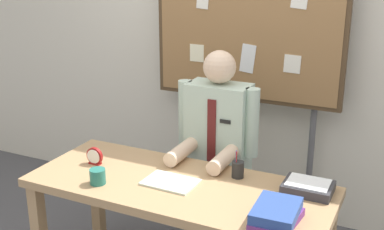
{
  "coord_description": "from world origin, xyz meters",
  "views": [
    {
      "loc": [
        1.14,
        -2.21,
        1.96
      ],
      "look_at": [
        0.0,
        0.17,
        1.09
      ],
      "focal_mm": 46.09,
      "sensor_mm": 36.0,
      "label": 1
    }
  ],
  "objects_px": {
    "desk": "(179,198)",
    "book_stack": "(276,215)",
    "person": "(217,162)",
    "bulletin_board": "(247,30)",
    "open_notebook": "(170,182)",
    "coffee_mug": "(98,176)",
    "pen_holder": "(238,169)",
    "desk_clock": "(95,157)",
    "paper_tray": "(308,187)"
  },
  "relations": [
    {
      "from": "desk",
      "to": "book_stack",
      "type": "distance_m",
      "value": 0.65
    },
    {
      "from": "person",
      "to": "bulletin_board",
      "type": "height_order",
      "value": "bulletin_board"
    },
    {
      "from": "book_stack",
      "to": "open_notebook",
      "type": "height_order",
      "value": "book_stack"
    },
    {
      "from": "person",
      "to": "coffee_mug",
      "type": "bearing_deg",
      "value": -118.22
    },
    {
      "from": "open_notebook",
      "to": "coffee_mug",
      "type": "bearing_deg",
      "value": -153.73
    },
    {
      "from": "pen_holder",
      "to": "bulletin_board",
      "type": "bearing_deg",
      "value": 107.73
    },
    {
      "from": "book_stack",
      "to": "coffee_mug",
      "type": "height_order",
      "value": "book_stack"
    },
    {
      "from": "bulletin_board",
      "to": "desk_clock",
      "type": "relative_size",
      "value": 18.83
    },
    {
      "from": "open_notebook",
      "to": "coffee_mug",
      "type": "height_order",
      "value": "coffee_mug"
    },
    {
      "from": "paper_tray",
      "to": "desk",
      "type": "bearing_deg",
      "value": -162.84
    },
    {
      "from": "bulletin_board",
      "to": "coffee_mug",
      "type": "height_order",
      "value": "bulletin_board"
    },
    {
      "from": "paper_tray",
      "to": "person",
      "type": "bearing_deg",
      "value": 152.71
    },
    {
      "from": "desk",
      "to": "desk_clock",
      "type": "distance_m",
      "value": 0.6
    },
    {
      "from": "desk_clock",
      "to": "pen_holder",
      "type": "xyz_separation_m",
      "value": [
        0.85,
        0.2,
        0.0
      ]
    },
    {
      "from": "book_stack",
      "to": "desk_clock",
      "type": "distance_m",
      "value": 1.21
    },
    {
      "from": "person",
      "to": "paper_tray",
      "type": "height_order",
      "value": "person"
    },
    {
      "from": "person",
      "to": "open_notebook",
      "type": "distance_m",
      "value": 0.58
    },
    {
      "from": "bulletin_board",
      "to": "paper_tray",
      "type": "bearing_deg",
      "value": -51.48
    },
    {
      "from": "book_stack",
      "to": "coffee_mug",
      "type": "distance_m",
      "value": 1.01
    },
    {
      "from": "desk",
      "to": "open_notebook",
      "type": "distance_m",
      "value": 0.11
    },
    {
      "from": "book_stack",
      "to": "person",
      "type": "bearing_deg",
      "value": 129.76
    },
    {
      "from": "book_stack",
      "to": "coffee_mug",
      "type": "xyz_separation_m",
      "value": [
        -1.01,
        -0.02,
        -0.0
      ]
    },
    {
      "from": "desk_clock",
      "to": "coffee_mug",
      "type": "xyz_separation_m",
      "value": [
        0.18,
        -0.21,
        -0.01
      ]
    },
    {
      "from": "open_notebook",
      "to": "paper_tray",
      "type": "distance_m",
      "value": 0.75
    },
    {
      "from": "desk_clock",
      "to": "paper_tray",
      "type": "height_order",
      "value": "desk_clock"
    },
    {
      "from": "coffee_mug",
      "to": "open_notebook",
      "type": "bearing_deg",
      "value": 26.27
    },
    {
      "from": "bulletin_board",
      "to": "pen_holder",
      "type": "xyz_separation_m",
      "value": [
        0.27,
        -0.84,
        -0.66
      ]
    },
    {
      "from": "book_stack",
      "to": "desk_clock",
      "type": "height_order",
      "value": "desk_clock"
    },
    {
      "from": "coffee_mug",
      "to": "bulletin_board",
      "type": "bearing_deg",
      "value": 72.1
    },
    {
      "from": "desk",
      "to": "desk_clock",
      "type": "relative_size",
      "value": 15.97
    },
    {
      "from": "person",
      "to": "desk_clock",
      "type": "bearing_deg",
      "value": -136.94
    },
    {
      "from": "open_notebook",
      "to": "paper_tray",
      "type": "xyz_separation_m",
      "value": [
        0.71,
        0.23,
        0.02
      ]
    },
    {
      "from": "desk",
      "to": "pen_holder",
      "type": "height_order",
      "value": "pen_holder"
    },
    {
      "from": "desk_clock",
      "to": "coffee_mug",
      "type": "height_order",
      "value": "desk_clock"
    },
    {
      "from": "desk",
      "to": "desk_clock",
      "type": "bearing_deg",
      "value": 178.72
    },
    {
      "from": "person",
      "to": "desk",
      "type": "bearing_deg",
      "value": -90.0
    },
    {
      "from": "person",
      "to": "coffee_mug",
      "type": "distance_m",
      "value": 0.86
    },
    {
      "from": "person",
      "to": "open_notebook",
      "type": "relative_size",
      "value": 4.74
    },
    {
      "from": "desk_clock",
      "to": "pen_holder",
      "type": "height_order",
      "value": "pen_holder"
    },
    {
      "from": "coffee_mug",
      "to": "pen_holder",
      "type": "distance_m",
      "value": 0.79
    },
    {
      "from": "person",
      "to": "pen_holder",
      "type": "bearing_deg",
      "value": -51.69
    },
    {
      "from": "bulletin_board",
      "to": "pen_holder",
      "type": "distance_m",
      "value": 1.1
    },
    {
      "from": "coffee_mug",
      "to": "paper_tray",
      "type": "height_order",
      "value": "coffee_mug"
    },
    {
      "from": "desk",
      "to": "person",
      "type": "relative_size",
      "value": 1.23
    },
    {
      "from": "book_stack",
      "to": "desk_clock",
      "type": "xyz_separation_m",
      "value": [
        -1.19,
        0.19,
        0.0
      ]
    },
    {
      "from": "desk",
      "to": "pen_holder",
      "type": "relative_size",
      "value": 10.65
    },
    {
      "from": "person",
      "to": "pen_holder",
      "type": "xyz_separation_m",
      "value": [
        0.27,
        -0.34,
        0.14
      ]
    },
    {
      "from": "person",
      "to": "paper_tray",
      "type": "distance_m",
      "value": 0.77
    },
    {
      "from": "person",
      "to": "desk_clock",
      "type": "height_order",
      "value": "person"
    },
    {
      "from": "book_stack",
      "to": "pen_holder",
      "type": "relative_size",
      "value": 1.93
    }
  ]
}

